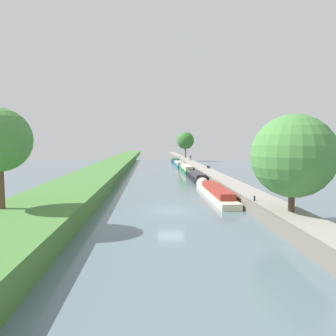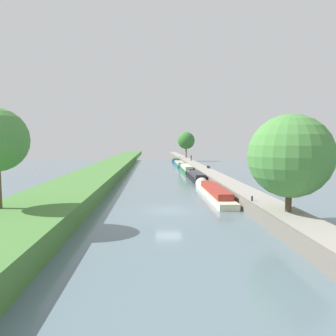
% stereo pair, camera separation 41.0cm
% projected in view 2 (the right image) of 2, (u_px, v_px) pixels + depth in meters
% --- Properties ---
extents(ground_plane, '(160.00, 160.00, 0.00)m').
position_uv_depth(ground_plane, '(169.00, 211.00, 29.09)').
color(ground_plane, slate).
extents(left_grassy_bank, '(7.25, 260.00, 1.67)m').
position_uv_depth(left_grassy_bank, '(53.00, 203.00, 28.47)').
color(left_grassy_bank, '#477A38').
rests_on(left_grassy_bank, ground_plane).
extents(right_towpath, '(3.03, 260.00, 1.17)m').
position_uv_depth(right_towpath, '(259.00, 204.00, 29.48)').
color(right_towpath, gray).
rests_on(right_towpath, ground_plane).
extents(stone_quay, '(0.25, 260.00, 1.22)m').
position_uv_depth(stone_quay, '(242.00, 203.00, 29.40)').
color(stone_quay, '#6B665B').
rests_on(stone_quay, ground_plane).
extents(narrowboat_cream, '(1.97, 16.58, 1.96)m').
position_uv_depth(narrowboat_cream, '(213.00, 191.00, 36.89)').
color(narrowboat_cream, beige).
rests_on(narrowboat_cream, ground_plane).
extents(narrowboat_black, '(1.91, 13.15, 1.98)m').
position_uv_depth(narrowboat_black, '(196.00, 177.00, 51.95)').
color(narrowboat_black, black).
rests_on(narrowboat_black, ground_plane).
extents(narrowboat_green, '(1.82, 14.86, 2.02)m').
position_uv_depth(narrowboat_green, '(186.00, 169.00, 66.87)').
color(narrowboat_green, '#1E6033').
rests_on(narrowboat_green, ground_plane).
extents(narrowboat_teal, '(2.05, 15.97, 1.95)m').
position_uv_depth(narrowboat_teal, '(179.00, 164.00, 82.46)').
color(narrowboat_teal, '#195B60').
rests_on(narrowboat_teal, ground_plane).
extents(narrowboat_navy, '(1.81, 10.16, 1.84)m').
position_uv_depth(narrowboat_navy, '(176.00, 161.00, 95.61)').
color(narrowboat_navy, '#141E42').
rests_on(narrowboat_navy, ground_plane).
extents(tree_rightbank_near, '(6.38, 6.38, 7.52)m').
position_uv_depth(tree_rightbank_near, '(290.00, 156.00, 23.16)').
color(tree_rightbank_near, '#4C3828').
rests_on(tree_rightbank_near, right_towpath).
extents(tree_rightbank_midnear, '(5.69, 5.69, 8.58)m').
position_uv_depth(tree_rightbank_midnear, '(186.00, 141.00, 100.81)').
color(tree_rightbank_midnear, brown).
rests_on(tree_rightbank_midnear, right_towpath).
extents(person_walking, '(0.34, 0.34, 1.66)m').
position_uv_depth(person_walking, '(191.00, 158.00, 86.40)').
color(person_walking, '#282D42').
rests_on(person_walking, right_towpath).
extents(mooring_bollard_near, '(0.16, 0.16, 0.45)m').
position_uv_depth(mooring_bollard_near, '(252.00, 198.00, 27.79)').
color(mooring_bollard_near, black).
rests_on(mooring_bollard_near, right_towpath).
extents(mooring_bollard_far, '(0.16, 0.16, 0.45)m').
position_uv_depth(mooring_bollard_far, '(180.00, 157.00, 100.32)').
color(mooring_bollard_far, black).
rests_on(mooring_bollard_far, right_towpath).
extents(park_bench, '(0.44, 1.50, 0.47)m').
position_uv_depth(park_bench, '(208.00, 166.00, 61.94)').
color(park_bench, '#333338').
rests_on(park_bench, right_towpath).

